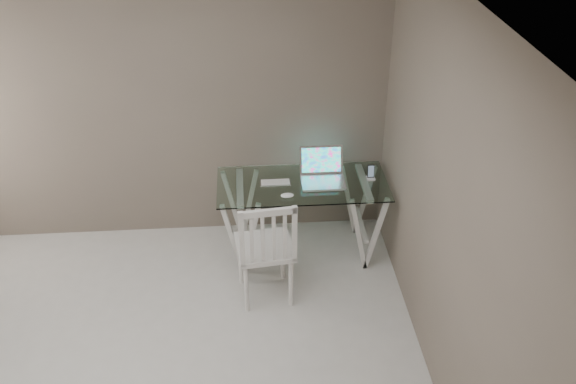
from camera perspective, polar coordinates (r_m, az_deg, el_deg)
name	(u,v)px	position (r m, az deg, el deg)	size (l,w,h in m)	color
room	(109,205)	(3.70, -15.60, -1.10)	(4.50, 4.52, 2.71)	beige
desk	(302,218)	(5.83, 1.25, -2.29)	(1.50, 0.70, 0.75)	silver
chair	(266,247)	(5.19, -1.96, -4.91)	(0.51, 0.51, 1.00)	silver
laptop	(322,173)	(5.68, 3.07, 1.71)	(0.39, 0.36, 0.26)	silver
keyboard	(275,182)	(5.65, -1.13, 0.85)	(0.27, 0.12, 0.01)	silver
mouse	(287,195)	(5.43, -0.07, -0.31)	(0.11, 0.07, 0.04)	white
phone_dock	(371,175)	(5.73, 7.37, 1.49)	(0.07, 0.07, 0.14)	white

